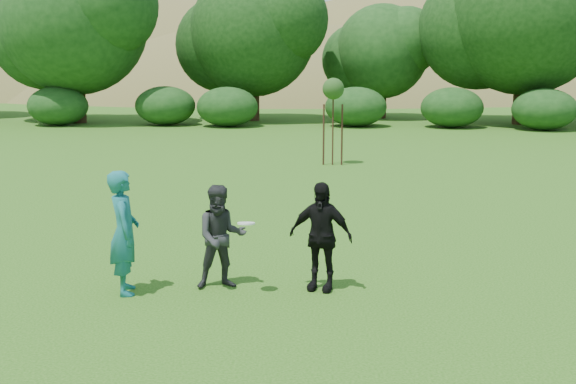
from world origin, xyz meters
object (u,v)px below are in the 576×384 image
(player_grey, at_px, (221,237))
(player_black, at_px, (321,236))
(sapling, at_px, (333,91))
(player_teal, at_px, (124,232))

(player_grey, height_order, player_black, player_black)
(player_black, bearing_deg, player_grey, -164.01)
(sapling, bearing_deg, player_teal, -102.48)
(player_teal, relative_size, sapling, 0.67)
(player_teal, bearing_deg, player_black, -100.89)
(player_teal, xyz_separation_m, sapling, (2.92, 13.20, 1.46))
(player_black, height_order, sapling, sapling)
(player_black, distance_m, sapling, 12.89)
(player_grey, distance_m, player_black, 1.55)
(player_grey, bearing_deg, sapling, 66.49)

